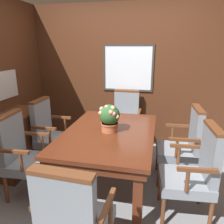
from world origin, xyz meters
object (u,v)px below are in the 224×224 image
at_px(sideboard_cabinet, 17,141).
at_px(chair_right_near, 195,171).
at_px(chair_head_far, 125,119).
at_px(potted_plant, 109,117).
at_px(chair_left_far, 51,132).
at_px(chair_right_far, 184,143).
at_px(chair_left_near, 23,154).
at_px(chair_head_near, 74,221).
at_px(dining_table, 109,139).

bearing_deg(sideboard_cabinet, chair_right_near, -11.42).
height_order(chair_head_far, potted_plant, potted_plant).
distance_m(chair_left_far, chair_right_far, 1.88).
relative_size(potted_plant, sideboard_cabinet, 0.35).
xyz_separation_m(chair_right_near, chair_left_near, (-1.92, -0.05, 0.00)).
relative_size(chair_left_near, sideboard_cabinet, 1.07).
relative_size(chair_right_near, chair_right_far, 1.00).
bearing_deg(chair_head_far, potted_plant, -90.53).
height_order(chair_right_far, chair_head_far, same).
distance_m(chair_left_near, chair_left_far, 0.69).
bearing_deg(potted_plant, chair_left_near, -159.01).
bearing_deg(chair_right_far, chair_head_near, -33.81).
xyz_separation_m(chair_head_near, chair_head_far, (-0.01, 2.36, 0.00)).
bearing_deg(chair_left_near, chair_head_near, -134.18).
distance_m(chair_left_near, sideboard_cabinet, 0.73).
bearing_deg(potted_plant, sideboard_cabinet, 173.45).
relative_size(chair_left_near, potted_plant, 3.04).
bearing_deg(sideboard_cabinet, dining_table, -6.76).
relative_size(chair_head_near, chair_head_far, 1.00).
bearing_deg(chair_right_far, sideboard_cabinet, -89.53).
bearing_deg(chair_left_near, chair_right_far, -72.68).
height_order(chair_left_far, sideboard_cabinet, chair_left_far).
bearing_deg(dining_table, chair_left_far, 161.25).
bearing_deg(chair_head_far, chair_right_far, -41.95).
relative_size(dining_table, chair_right_far, 1.50).
relative_size(chair_head_far, potted_plant, 3.04).
bearing_deg(chair_head_near, chair_left_far, -54.93).
bearing_deg(chair_head_far, chair_left_near, -122.55).
relative_size(chair_head_near, potted_plant, 3.04).
xyz_separation_m(chair_left_near, chair_head_far, (0.97, 1.51, 0.00)).
bearing_deg(chair_head_far, chair_head_near, -89.86).
xyz_separation_m(chair_head_near, sideboard_cabinet, (-1.46, 1.37, -0.12)).
relative_size(dining_table, chair_head_near, 1.50).
height_order(dining_table, potted_plant, potted_plant).
bearing_deg(chair_left_near, chair_right_near, -91.90).
distance_m(chair_head_far, potted_plant, 1.21).
distance_m(chair_left_near, chair_head_far, 1.80).
height_order(chair_right_near, chair_head_near, same).
bearing_deg(chair_head_far, chair_left_far, -139.95).
relative_size(chair_right_far, chair_head_far, 1.00).
height_order(chair_right_far, sideboard_cabinet, chair_right_far).
bearing_deg(sideboard_cabinet, potted_plant, -6.55).
relative_size(chair_left_far, sideboard_cabinet, 1.07).
bearing_deg(chair_left_far, sideboard_cabinet, 109.04).
xyz_separation_m(chair_left_far, chair_head_near, (0.99, -1.53, 0.00)).
distance_m(dining_table, chair_left_near, 1.03).
bearing_deg(chair_head_far, sideboard_cabinet, -145.96).
bearing_deg(chair_left_near, chair_left_far, -2.16).
height_order(chair_left_near, chair_head_near, same).
relative_size(chair_left_far, potted_plant, 3.04).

